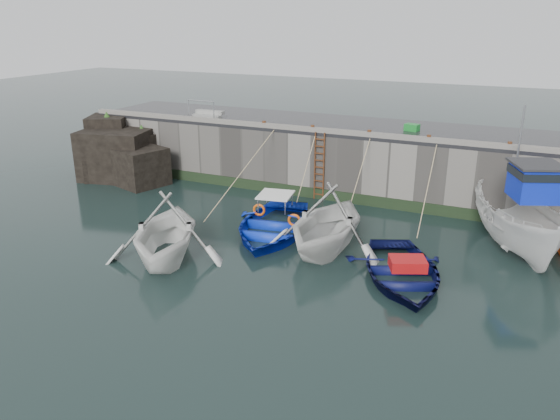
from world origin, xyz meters
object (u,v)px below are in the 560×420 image
at_px(bollard_c, 369,133).
at_px(bollard_b, 312,128).
at_px(bollard_a, 264,124).
at_px(bollard_d, 429,138).
at_px(fish_crate, 412,127).
at_px(boat_far_white, 521,222).
at_px(boat_near_blacktrim, 326,249).
at_px(boat_near_navy, 401,278).
at_px(boat_near_blue, 272,233).
at_px(ladder, 319,167).
at_px(bollard_e, 510,145).
at_px(boat_near_white, 167,258).

bearing_deg(bollard_c, bollard_b, 180.00).
distance_m(bollard_a, bollard_d, 7.80).
bearing_deg(bollard_b, fish_crate, 25.57).
bearing_deg(fish_crate, boat_far_white, -29.90).
bearing_deg(boat_near_blacktrim, boat_near_navy, -20.75).
bearing_deg(bollard_b, bollard_d, 0.00).
bearing_deg(boat_near_blue, boat_near_navy, -28.31).
bearing_deg(ladder, bollard_c, 8.67).
xyz_separation_m(boat_near_navy, bollard_e, (2.58, 6.97, 3.30)).
distance_m(boat_near_navy, bollard_d, 7.73).
relative_size(boat_near_blacktrim, boat_near_navy, 1.05).
height_order(bollard_c, bollard_e, same).
bearing_deg(fish_crate, bollard_c, -113.87).
height_order(boat_near_blacktrim, bollard_d, bollard_d).
height_order(ladder, boat_near_blacktrim, ladder).
height_order(boat_near_blacktrim, boat_far_white, boat_far_white).
distance_m(boat_near_blue, bollard_b, 6.07).
bearing_deg(bollard_c, boat_near_navy, -65.22).
height_order(boat_far_white, bollard_d, boat_far_white).
xyz_separation_m(boat_near_blacktrim, bollard_b, (-2.83, 5.73, 3.30)).
xyz_separation_m(boat_near_white, bollard_b, (2.11, 8.81, 3.30)).
height_order(boat_near_white, bollard_c, bollard_c).
bearing_deg(boat_near_blue, fish_crate, 51.71).
bearing_deg(bollard_a, bollard_b, 0.00).
relative_size(boat_near_white, fish_crate, 8.06).
relative_size(bollard_c, bollard_d, 1.00).
bearing_deg(boat_near_navy, boat_near_white, 169.75).
bearing_deg(ladder, boat_far_white, -15.13).
bearing_deg(bollard_a, fish_crate, 16.66).
distance_m(ladder, bollard_b, 1.81).
bearing_deg(bollard_e, boat_near_blacktrim, -134.69).
bearing_deg(bollard_a, bollard_c, 0.00).
bearing_deg(bollard_d, boat_near_navy, -84.94).
bearing_deg(boat_near_white, ladder, 48.11).
distance_m(boat_near_blue, boat_near_navy, 5.90).
height_order(boat_near_white, bollard_e, bollard_e).
distance_m(boat_near_white, bollard_e, 14.18).
height_order(ladder, bollard_a, bollard_a).
height_order(boat_near_white, fish_crate, fish_crate).
distance_m(ladder, bollard_d, 5.11).
distance_m(boat_near_navy, boat_far_white, 5.55).
xyz_separation_m(boat_near_blacktrim, bollard_d, (2.47, 5.73, 3.30)).
xyz_separation_m(bollard_b, bollard_d, (5.30, 0.00, 0.00)).
bearing_deg(bollard_e, boat_near_navy, -110.34).
height_order(boat_near_blacktrim, bollard_e, bollard_e).
xyz_separation_m(boat_far_white, fish_crate, (-5.15, 4.72, 2.26)).
bearing_deg(boat_near_blue, bollard_c, 55.21).
relative_size(boat_near_navy, bollard_e, 18.01).
distance_m(bollard_a, bollard_b, 2.50).
bearing_deg(bollard_a, boat_near_blacktrim, -47.04).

